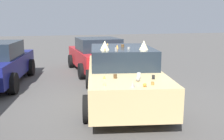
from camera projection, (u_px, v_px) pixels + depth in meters
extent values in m
plane|color=#514F4C|center=(122.00, 101.00, 7.23)|extent=(60.00, 60.00, 0.00)
cube|color=#D8BC7F|center=(122.00, 79.00, 7.11)|extent=(4.90, 2.70, 0.70)
cube|color=#1E2833|center=(122.00, 56.00, 7.25)|extent=(2.52, 2.08, 0.51)
cylinder|color=black|center=(171.00, 106.00, 5.83)|extent=(0.65, 0.34, 0.62)
cylinder|color=black|center=(88.00, 109.00, 5.69)|extent=(0.65, 0.34, 0.62)
cylinder|color=black|center=(145.00, 78.00, 8.64)|extent=(0.65, 0.34, 0.62)
cylinder|color=black|center=(89.00, 79.00, 8.50)|extent=(0.65, 0.34, 0.62)
ellipsoid|color=black|center=(142.00, 65.00, 9.04)|extent=(0.18, 0.06, 0.14)
ellipsoid|color=black|center=(90.00, 68.00, 8.59)|extent=(0.18, 0.05, 0.14)
ellipsoid|color=black|center=(175.00, 91.00, 5.43)|extent=(0.10, 0.04, 0.14)
ellipsoid|color=black|center=(147.00, 75.00, 8.21)|extent=(0.19, 0.06, 0.09)
ellipsoid|color=black|center=(90.00, 63.00, 8.92)|extent=(0.12, 0.04, 0.08)
ellipsoid|color=black|center=(89.00, 84.00, 6.26)|extent=(0.17, 0.05, 0.10)
ellipsoid|color=black|center=(175.00, 97.00, 5.49)|extent=(0.11, 0.04, 0.16)
ellipsoid|color=black|center=(161.00, 84.00, 6.54)|extent=(0.15, 0.05, 0.14)
ellipsoid|color=black|center=(147.00, 75.00, 8.27)|extent=(0.14, 0.05, 0.11)
ellipsoid|color=black|center=(89.00, 75.00, 7.49)|extent=(0.11, 0.04, 0.16)
ellipsoid|color=black|center=(162.00, 81.00, 6.51)|extent=(0.15, 0.05, 0.14)
ellipsoid|color=black|center=(90.00, 76.00, 8.02)|extent=(0.18, 0.06, 0.09)
cone|color=gray|center=(133.00, 84.00, 4.94)|extent=(0.12, 0.12, 0.12)
cone|color=tan|center=(104.00, 84.00, 5.04)|extent=(0.10, 0.10, 0.07)
cylinder|color=#51381E|center=(115.00, 76.00, 5.68)|extent=(0.09, 0.09, 0.09)
sphere|color=orange|center=(145.00, 85.00, 4.98)|extent=(0.07, 0.07, 0.07)
cylinder|color=silver|center=(139.00, 76.00, 5.62)|extent=(0.10, 0.10, 0.14)
sphere|color=gray|center=(138.00, 79.00, 5.40)|extent=(0.10, 0.10, 0.10)
cone|color=orange|center=(104.00, 77.00, 5.66)|extent=(0.09, 0.09, 0.07)
cylinder|color=#A87A38|center=(153.00, 83.00, 5.11)|extent=(0.09, 0.09, 0.07)
sphere|color=black|center=(153.00, 78.00, 5.60)|extent=(0.05, 0.05, 0.05)
cylinder|color=black|center=(153.00, 77.00, 5.62)|extent=(0.07, 0.07, 0.09)
cone|color=orange|center=(117.00, 47.00, 6.86)|extent=(0.08, 0.08, 0.11)
cone|color=#A87A38|center=(108.00, 44.00, 7.86)|extent=(0.06, 0.06, 0.06)
cone|color=orange|center=(145.00, 48.00, 6.63)|extent=(0.10, 0.10, 0.09)
cylinder|color=#51381E|center=(123.00, 46.00, 7.19)|extent=(0.09, 0.09, 0.08)
cylinder|color=gray|center=(129.00, 48.00, 6.69)|extent=(0.08, 0.08, 0.06)
cylinder|color=gray|center=(116.00, 49.00, 6.28)|extent=(0.07, 0.07, 0.09)
cone|color=gray|center=(102.00, 47.00, 7.01)|extent=(0.08, 0.08, 0.05)
cylinder|color=tan|center=(105.00, 49.00, 6.47)|extent=(0.08, 0.08, 0.05)
cone|color=beige|center=(144.00, 45.00, 6.61)|extent=(0.23, 0.23, 0.24)
cone|color=beige|center=(105.00, 45.00, 6.53)|extent=(0.23, 0.23, 0.24)
cube|color=red|center=(97.00, 58.00, 11.18)|extent=(4.07, 1.96, 0.68)
cube|color=#1E2833|center=(98.00, 44.00, 10.84)|extent=(1.81, 1.72, 0.53)
cylinder|color=black|center=(71.00, 61.00, 12.11)|extent=(0.62, 0.25, 0.61)
cylinder|color=black|center=(108.00, 59.00, 12.67)|extent=(0.62, 0.25, 0.61)
cylinder|color=black|center=(82.00, 71.00, 9.80)|extent=(0.62, 0.25, 0.61)
cylinder|color=black|center=(127.00, 68.00, 10.36)|extent=(0.62, 0.25, 0.61)
cylinder|color=black|center=(31.00, 67.00, 10.44)|extent=(0.69, 0.33, 0.66)
cylinder|color=black|center=(13.00, 83.00, 7.84)|extent=(0.69, 0.33, 0.66)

